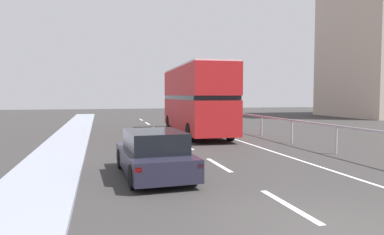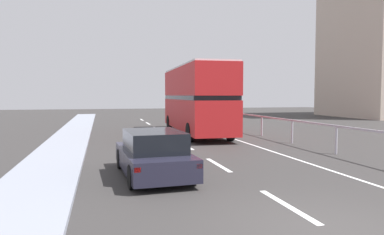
% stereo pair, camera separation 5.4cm
% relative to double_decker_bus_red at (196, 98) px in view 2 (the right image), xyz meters
% --- Properties ---
extents(ground_plane, '(74.86, 120.00, 0.10)m').
position_rel_double_decker_bus_red_xyz_m(ground_plane, '(-1.77, -15.92, -2.29)').
color(ground_plane, '#32302F').
extents(lane_paint_markings, '(3.35, 46.00, 0.01)m').
position_rel_double_decker_bus_red_xyz_m(lane_paint_markings, '(0.10, -7.06, -2.23)').
color(lane_paint_markings, silver).
rests_on(lane_paint_markings, ground).
extents(bridge_side_railing, '(0.10, 42.00, 1.20)m').
position_rel_double_decker_bus_red_xyz_m(bridge_side_railing, '(3.66, -6.92, -1.27)').
color(bridge_side_railing, '#AFA8B5').
rests_on(bridge_side_railing, ground).
extents(double_decker_bus_red, '(2.77, 10.11, 4.17)m').
position_rel_double_decker_bus_red_xyz_m(double_decker_bus_red, '(0.00, 0.00, 0.00)').
color(double_decker_bus_red, red).
rests_on(double_decker_bus_red, ground).
extents(hatchback_car_near, '(2.00, 4.30, 1.38)m').
position_rel_double_decker_bus_red_xyz_m(hatchback_car_near, '(-4.21, -10.78, -1.58)').
color(hatchback_car_near, '#212030').
rests_on(hatchback_car_near, ground).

